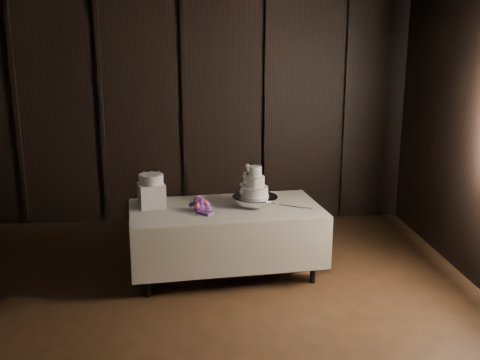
# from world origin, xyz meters

# --- Properties ---
(room) EXTENTS (6.08, 7.08, 3.08)m
(room) POSITION_xyz_m (0.00, 0.00, 1.50)
(room) COLOR black
(room) RESTS_ON ground
(display_table) EXTENTS (2.10, 1.27, 0.76)m
(display_table) POSITION_xyz_m (0.45, 1.56, 0.42)
(display_table) COLOR silver
(display_table) RESTS_ON ground
(cake_stand) EXTENTS (0.59, 0.59, 0.09)m
(cake_stand) POSITION_xyz_m (0.76, 1.63, 0.81)
(cake_stand) COLOR silver
(cake_stand) RESTS_ON display_table
(wedding_cake) EXTENTS (0.30, 0.27, 0.33)m
(wedding_cake) POSITION_xyz_m (0.74, 1.62, 0.98)
(wedding_cake) COLOR white
(wedding_cake) RESTS_ON cake_stand
(bouquet) EXTENTS (0.44, 0.45, 0.17)m
(bouquet) POSITION_xyz_m (0.18, 1.45, 0.82)
(bouquet) COLOR #C84170
(bouquet) RESTS_ON display_table
(box_pedestal) EXTENTS (0.32, 0.32, 0.25)m
(box_pedestal) POSITION_xyz_m (-0.32, 1.63, 0.89)
(box_pedestal) COLOR white
(box_pedestal) RESTS_ON display_table
(small_cake) EXTENTS (0.33, 0.33, 0.10)m
(small_cake) POSITION_xyz_m (-0.32, 1.63, 1.06)
(small_cake) COLOR white
(small_cake) RESTS_ON box_pedestal
(cake_knife) EXTENTS (0.33, 0.22, 0.01)m
(cake_knife) POSITION_xyz_m (1.14, 1.52, 0.77)
(cake_knife) COLOR silver
(cake_knife) RESTS_ON display_table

